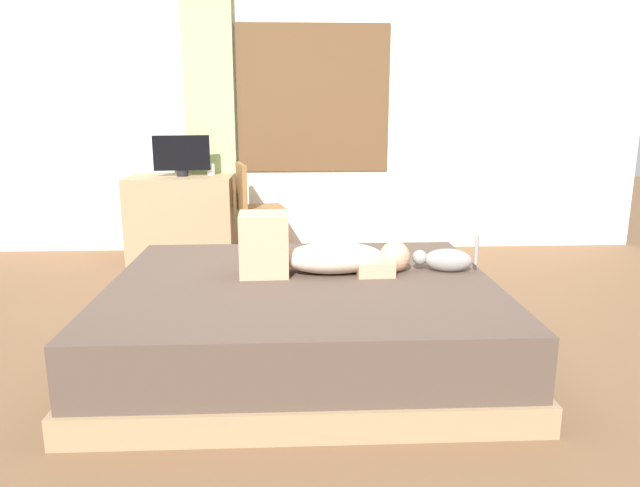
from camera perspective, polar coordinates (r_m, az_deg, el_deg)
ground_plane at (r=3.34m, az=-1.07°, el=-10.26°), size 16.00×16.00×0.00m
back_wall_with_window at (r=5.52m, az=-1.84°, el=14.46°), size 6.40×0.14×2.90m
bed at (r=3.17m, az=-1.65°, el=-7.39°), size 2.07×1.74×0.44m
person_lying at (r=3.19m, az=-0.39°, el=-0.94°), size 0.94×0.29×0.34m
cat at (r=3.31m, az=12.08°, el=-1.55°), size 0.35×0.16×0.21m
desk at (r=5.30m, az=-13.27°, el=2.44°), size 0.90×0.56×0.74m
tv_monitor at (r=5.23m, az=-13.35°, el=8.40°), size 0.48×0.10×0.35m
cup at (r=5.29m, az=-10.60°, el=7.13°), size 0.07×0.07×0.10m
chair_by_desk at (r=5.08m, az=-6.51°, el=3.84°), size 0.46×0.46×0.86m
curtain_left at (r=5.45m, az=-10.68°, el=12.13°), size 0.44×0.06×2.49m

